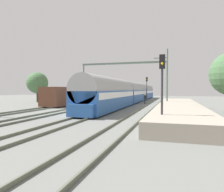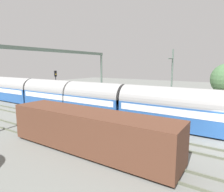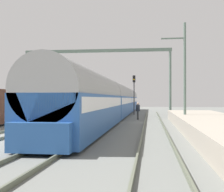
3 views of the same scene
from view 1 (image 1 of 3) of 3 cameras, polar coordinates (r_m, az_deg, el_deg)
name	(u,v)px [view 1 (image 1 of 3)]	position (r m, az deg, el deg)	size (l,w,h in m)	color
ground	(86,111)	(24.26, -7.05, -4.12)	(120.00, 120.00, 0.00)	slate
track_far_west	(39,109)	(27.46, -19.45, -3.35)	(1.52, 60.00, 0.16)	#5B604D
track_west	(70,110)	(25.19, -11.53, -3.74)	(1.52, 60.00, 0.16)	#5B604D
track_east	(104,111)	(23.48, -2.25, -4.11)	(1.52, 60.00, 0.16)	#5B604D
track_far_east	(142,112)	(22.48, 8.17, -4.39)	(1.52, 60.00, 0.16)	#5B604D
platform	(179,108)	(24.20, 17.87, -3.14)	(4.40, 28.00, 0.90)	#A39989
passenger_train	(134,92)	(41.20, 6.03, 1.07)	(2.93, 49.20, 3.82)	#28569E
freight_car	(70,96)	(34.39, -11.36, 0.06)	(2.80, 13.00, 2.70)	#563323
person_crossing	(145,98)	(36.19, 9.04, -0.54)	(0.40, 0.25, 1.73)	#383838
railway_signal_near	(162,81)	(13.59, 13.60, 4.00)	(0.36, 0.30, 4.72)	#2D2D33
railway_signal_far	(147,86)	(45.81, 9.53, 2.80)	(0.36, 0.30, 5.18)	#2D2D33
catenary_gantry	(123,72)	(41.31, 2.98, 6.60)	(17.25, 0.28, 7.86)	slate
catenary_pole_east_mid	(167,77)	(29.23, 14.83, 4.98)	(1.90, 0.20, 8.00)	slate
tree_west_background	(37,83)	(42.88, -19.85, 3.42)	(4.11, 4.11, 5.85)	#4C3826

